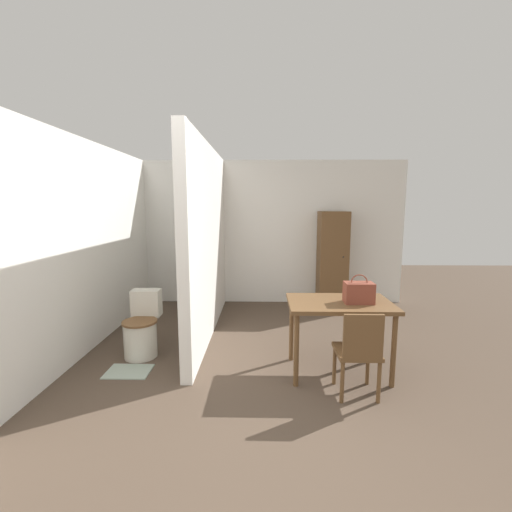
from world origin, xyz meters
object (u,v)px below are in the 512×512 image
object	(u,v)px
toilet	(142,329)
wooden_cabinet	(332,260)
dining_table	(339,311)
handbag	(359,292)
wooden_chair	(359,350)

from	to	relation	value
toilet	wooden_cabinet	world-z (taller)	wooden_cabinet
dining_table	wooden_cabinet	bearing A→B (deg)	80.47
handbag	wooden_cabinet	size ratio (longest dim) A/B	0.18
dining_table	handbag	distance (m)	0.27
wooden_chair	toilet	world-z (taller)	wooden_chair
toilet	handbag	distance (m)	2.47
dining_table	wooden_chair	distance (m)	0.52
dining_table	wooden_cabinet	world-z (taller)	wooden_cabinet
handbag	wooden_cabinet	distance (m)	2.44
wooden_chair	handbag	world-z (taller)	handbag
toilet	wooden_cabinet	size ratio (longest dim) A/B	0.44
dining_table	wooden_cabinet	size ratio (longest dim) A/B	0.64
handbag	wooden_cabinet	world-z (taller)	wooden_cabinet
dining_table	toilet	xyz separation A→B (m)	(-2.19, 0.40, -0.36)
wooden_cabinet	dining_table	bearing A→B (deg)	-99.53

